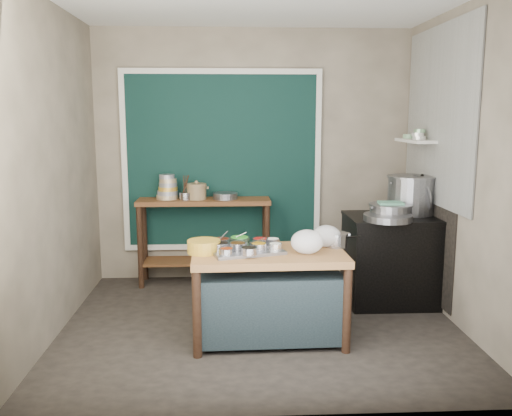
{
  "coord_description": "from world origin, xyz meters",
  "views": [
    {
      "loc": [
        -0.27,
        -4.61,
        1.85
      ],
      "look_at": [
        -0.03,
        0.25,
        1.02
      ],
      "focal_mm": 38.0,
      "sensor_mm": 36.0,
      "label": 1
    }
  ],
  "objects_px": {
    "condiment_tray": "(246,250)",
    "yellow_basin": "(204,246)",
    "stove_block": "(392,261)",
    "ceramic_crock": "(197,192)",
    "utensil_cup": "(186,196)",
    "prep_table": "(269,296)",
    "back_counter": "(205,241)",
    "stock_pot": "(411,195)",
    "saucepan": "(336,240)",
    "steamer": "(390,211)"
  },
  "relations": [
    {
      "from": "back_counter",
      "to": "stock_pot",
      "type": "height_order",
      "value": "stock_pot"
    },
    {
      "from": "saucepan",
      "to": "utensil_cup",
      "type": "height_order",
      "value": "utensil_cup"
    },
    {
      "from": "saucepan",
      "to": "condiment_tray",
      "type": "bearing_deg",
      "value": 176.65
    },
    {
      "from": "saucepan",
      "to": "utensil_cup",
      "type": "bearing_deg",
      "value": 120.85
    },
    {
      "from": "utensil_cup",
      "to": "stock_pot",
      "type": "relative_size",
      "value": 0.28
    },
    {
      "from": "prep_table",
      "to": "stock_pot",
      "type": "distance_m",
      "value": 1.9
    },
    {
      "from": "prep_table",
      "to": "ceramic_crock",
      "type": "height_order",
      "value": "ceramic_crock"
    },
    {
      "from": "utensil_cup",
      "to": "steamer",
      "type": "relative_size",
      "value": 0.32
    },
    {
      "from": "utensil_cup",
      "to": "stock_pot",
      "type": "distance_m",
      "value": 2.36
    },
    {
      "from": "prep_table",
      "to": "back_counter",
      "type": "relative_size",
      "value": 0.86
    },
    {
      "from": "prep_table",
      "to": "ceramic_crock",
      "type": "relative_size",
      "value": 5.53
    },
    {
      "from": "yellow_basin",
      "to": "ceramic_crock",
      "type": "distance_m",
      "value": 1.6
    },
    {
      "from": "back_counter",
      "to": "condiment_tray",
      "type": "distance_m",
      "value": 1.65
    },
    {
      "from": "stove_block",
      "to": "condiment_tray",
      "type": "bearing_deg",
      "value": -150.63
    },
    {
      "from": "stove_block",
      "to": "utensil_cup",
      "type": "distance_m",
      "value": 2.28
    },
    {
      "from": "back_counter",
      "to": "utensil_cup",
      "type": "distance_m",
      "value": 0.55
    },
    {
      "from": "prep_table",
      "to": "yellow_basin",
      "type": "bearing_deg",
      "value": 178.99
    },
    {
      "from": "condiment_tray",
      "to": "stock_pot",
      "type": "bearing_deg",
      "value": 29.29
    },
    {
      "from": "ceramic_crock",
      "to": "stock_pot",
      "type": "distance_m",
      "value": 2.25
    },
    {
      "from": "stove_block",
      "to": "utensil_cup",
      "type": "xyz_separation_m",
      "value": [
        -2.1,
        0.69,
        0.57
      ]
    },
    {
      "from": "saucepan",
      "to": "utensil_cup",
      "type": "xyz_separation_m",
      "value": [
        -1.38,
        1.39,
        0.18
      ]
    },
    {
      "from": "saucepan",
      "to": "steamer",
      "type": "xyz_separation_m",
      "value": [
        0.65,
        0.59,
        0.14
      ]
    },
    {
      "from": "prep_table",
      "to": "back_counter",
      "type": "height_order",
      "value": "back_counter"
    },
    {
      "from": "ceramic_crock",
      "to": "prep_table",
      "type": "bearing_deg",
      "value": -66.72
    },
    {
      "from": "prep_table",
      "to": "condiment_tray",
      "type": "xyz_separation_m",
      "value": [
        -0.19,
        0.01,
        0.39
      ]
    },
    {
      "from": "back_counter",
      "to": "steamer",
      "type": "relative_size",
      "value": 3.41
    },
    {
      "from": "stove_block",
      "to": "utensil_cup",
      "type": "relative_size",
      "value": 6.54
    },
    {
      "from": "utensil_cup",
      "to": "ceramic_crock",
      "type": "height_order",
      "value": "ceramic_crock"
    },
    {
      "from": "prep_table",
      "to": "utensil_cup",
      "type": "distance_m",
      "value": 1.84
    },
    {
      "from": "stove_block",
      "to": "saucepan",
      "type": "xyz_separation_m",
      "value": [
        -0.72,
        -0.69,
        0.38
      ]
    },
    {
      "from": "back_counter",
      "to": "stock_pot",
      "type": "distance_m",
      "value": 2.26
    },
    {
      "from": "yellow_basin",
      "to": "utensil_cup",
      "type": "xyz_separation_m",
      "value": [
        -0.26,
        1.54,
        0.19
      ]
    },
    {
      "from": "ceramic_crock",
      "to": "back_counter",
      "type": "bearing_deg",
      "value": 3.35
    },
    {
      "from": "stock_pot",
      "to": "saucepan",
      "type": "bearing_deg",
      "value": -138.69
    },
    {
      "from": "stove_block",
      "to": "steamer",
      "type": "bearing_deg",
      "value": -124.83
    },
    {
      "from": "yellow_basin",
      "to": "steamer",
      "type": "distance_m",
      "value": 1.92
    },
    {
      "from": "yellow_basin",
      "to": "utensil_cup",
      "type": "relative_size",
      "value": 1.98
    },
    {
      "from": "utensil_cup",
      "to": "ceramic_crock",
      "type": "xyz_separation_m",
      "value": [
        0.12,
        0.03,
        0.03
      ]
    },
    {
      "from": "prep_table",
      "to": "stock_pot",
      "type": "bearing_deg",
      "value": 31.34
    },
    {
      "from": "stove_block",
      "to": "ceramic_crock",
      "type": "distance_m",
      "value": 2.19
    },
    {
      "from": "prep_table",
      "to": "steamer",
      "type": "distance_m",
      "value": 1.55
    },
    {
      "from": "prep_table",
      "to": "stove_block",
      "type": "relative_size",
      "value": 1.39
    },
    {
      "from": "condiment_tray",
      "to": "utensil_cup",
      "type": "bearing_deg",
      "value": 111.54
    },
    {
      "from": "condiment_tray",
      "to": "steamer",
      "type": "relative_size",
      "value": 1.35
    },
    {
      "from": "condiment_tray",
      "to": "yellow_basin",
      "type": "distance_m",
      "value": 0.34
    },
    {
      "from": "ceramic_crock",
      "to": "stock_pot",
      "type": "xyz_separation_m",
      "value": [
        2.17,
        -0.62,
        0.05
      ]
    },
    {
      "from": "back_counter",
      "to": "ceramic_crock",
      "type": "xyz_separation_m",
      "value": [
        -0.08,
        -0.0,
        0.55
      ]
    },
    {
      "from": "back_counter",
      "to": "yellow_basin",
      "type": "bearing_deg",
      "value": -87.53
    },
    {
      "from": "utensil_cup",
      "to": "condiment_tray",
      "type": "bearing_deg",
      "value": -68.46
    },
    {
      "from": "saucepan",
      "to": "steamer",
      "type": "height_order",
      "value": "steamer"
    }
  ]
}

